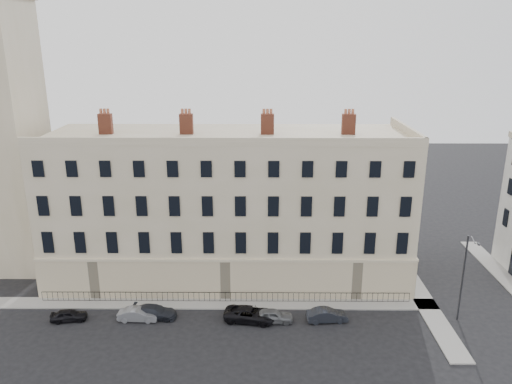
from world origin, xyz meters
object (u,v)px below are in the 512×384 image
car_a (69,315)px  car_d (250,314)px  car_e (273,316)px  streetlamp (464,275)px  car_b (138,314)px  car_c (154,312)px  car_f (327,315)px

car_a → car_d: bearing=-98.1°
car_d → car_e: size_ratio=1.29×
streetlamp → car_b: bearing=-167.6°
car_c → car_f: 15.46m
car_b → car_f: bearing=-88.8°
car_a → streetlamp: (34.75, 0.34, 3.94)m
car_e → streetlamp: streetlamp is taller
car_e → streetlamp: (16.58, 0.42, 3.87)m
car_d → streetlamp: bearing=-81.0°
car_f → streetlamp: streetlamp is taller
car_c → car_f: size_ratio=1.11×
car_e → car_f: bearing=-88.0°
car_f → car_a: bearing=85.3°
car_d → car_c: bearing=95.3°
car_a → streetlamp: streetlamp is taller
car_a → car_c: car_c is taller
car_a → car_f: (22.98, 0.07, 0.06)m
car_a → car_e: size_ratio=0.88×
car_a → car_f: 22.98m
car_c → car_a: bearing=99.1°
car_b → car_f: (16.84, -0.04, 0.02)m
car_e → car_b: bearing=89.5°
car_e → car_d: bearing=85.3°
car_e → car_f: size_ratio=0.99×
car_c → car_d: 8.63m
car_c → car_e: (10.64, -0.62, 0.03)m
car_a → streetlamp: bearing=-97.9°
car_d → car_e: 2.03m
car_d → car_f: size_ratio=1.27×
car_c → streetlamp: streetlamp is taller
car_a → car_d: 16.15m
car_b → car_e: 12.03m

